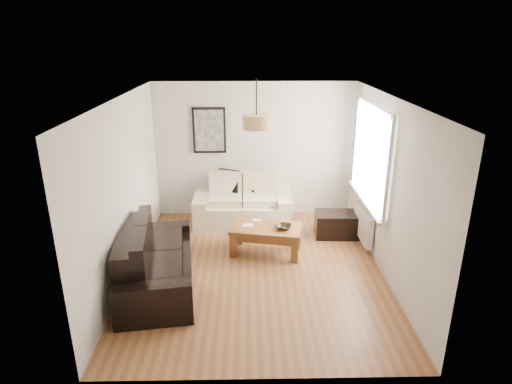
{
  "coord_description": "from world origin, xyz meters",
  "views": [
    {
      "loc": [
        -0.13,
        -5.83,
        3.41
      ],
      "look_at": [
        0.0,
        0.6,
        1.05
      ],
      "focal_mm": 30.27,
      "sensor_mm": 36.0,
      "label": 1
    }
  ],
  "objects_px": {
    "sofa_leather": "(156,259)",
    "coffee_table": "(266,240)",
    "loveseat_cream": "(243,200)",
    "ottoman": "(337,224)"
  },
  "relations": [
    {
      "from": "sofa_leather",
      "to": "ottoman",
      "type": "height_order",
      "value": "sofa_leather"
    },
    {
      "from": "sofa_leather",
      "to": "ottoman",
      "type": "distance_m",
      "value": 3.3
    },
    {
      "from": "loveseat_cream",
      "to": "coffee_table",
      "type": "xyz_separation_m",
      "value": [
        0.39,
        -1.23,
        -0.22
      ]
    },
    {
      "from": "loveseat_cream",
      "to": "sofa_leather",
      "type": "xyz_separation_m",
      "value": [
        -1.2,
        -2.2,
        -0.02
      ]
    },
    {
      "from": "sofa_leather",
      "to": "coffee_table",
      "type": "height_order",
      "value": "sofa_leather"
    },
    {
      "from": "loveseat_cream",
      "to": "sofa_leather",
      "type": "distance_m",
      "value": 2.51
    },
    {
      "from": "loveseat_cream",
      "to": "sofa_leather",
      "type": "bearing_deg",
      "value": -118.85
    },
    {
      "from": "coffee_table",
      "to": "ottoman",
      "type": "xyz_separation_m",
      "value": [
        1.29,
        0.61,
        -0.02
      ]
    },
    {
      "from": "sofa_leather",
      "to": "ottoman",
      "type": "bearing_deg",
      "value": -69.16
    },
    {
      "from": "loveseat_cream",
      "to": "ottoman",
      "type": "height_order",
      "value": "loveseat_cream"
    }
  ]
}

